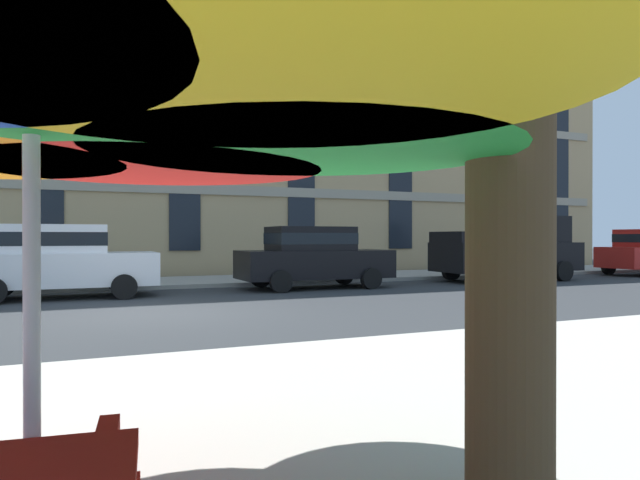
% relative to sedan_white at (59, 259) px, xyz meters
% --- Properties ---
extents(ground_plane, '(120.00, 120.00, 0.00)m').
position_rel_sedan_white_xyz_m(ground_plane, '(1.70, -3.70, -0.95)').
color(ground_plane, '#2D3033').
extents(sidewalk_far, '(56.00, 3.60, 0.12)m').
position_rel_sedan_white_xyz_m(sidewalk_far, '(1.70, 3.10, -0.89)').
color(sidewalk_far, '#9E998E').
rests_on(sidewalk_far, ground).
extents(apartment_building, '(44.60, 12.08, 16.00)m').
position_rel_sedan_white_xyz_m(apartment_building, '(1.70, 11.29, 7.05)').
color(apartment_building, tan).
rests_on(apartment_building, ground).
extents(sedan_white, '(4.40, 1.98, 1.78)m').
position_rel_sedan_white_xyz_m(sedan_white, '(0.00, 0.00, 0.00)').
color(sedan_white, silver).
rests_on(sedan_white, ground).
extents(sedan_black, '(4.40, 1.98, 1.78)m').
position_rel_sedan_white_xyz_m(sedan_black, '(6.67, 0.00, 0.00)').
color(sedan_black, black).
rests_on(sedan_black, ground).
extents(pickup_black, '(5.10, 2.12, 2.20)m').
position_rel_sedan_white_xyz_m(pickup_black, '(14.04, 0.00, 0.08)').
color(pickup_black, black).
rests_on(pickup_black, ground).
extents(patio_umbrella, '(4.02, 3.73, 2.35)m').
position_rel_sedan_white_xyz_m(patio_umbrella, '(0.21, -12.70, 1.12)').
color(patio_umbrella, silver).
rests_on(patio_umbrella, ground).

